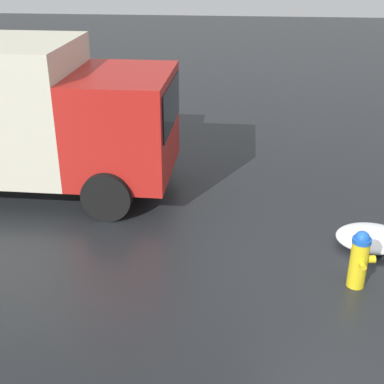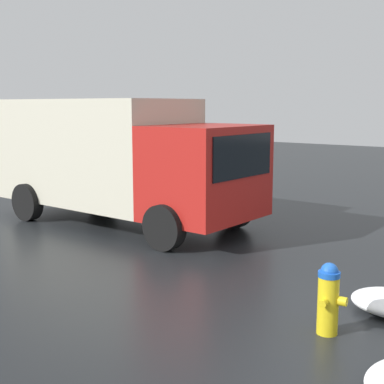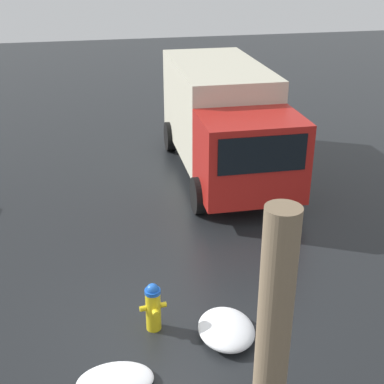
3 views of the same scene
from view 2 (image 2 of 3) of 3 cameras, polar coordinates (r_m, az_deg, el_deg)
ground_plane at (r=6.99m, az=14.17°, el=-14.41°), size 60.00×60.00×0.00m
fire_hydrant at (r=6.82m, az=14.36°, el=-10.85°), size 0.37×0.46×0.90m
delivery_truck at (r=12.63m, az=-7.81°, el=3.81°), size 6.63×2.73×2.91m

